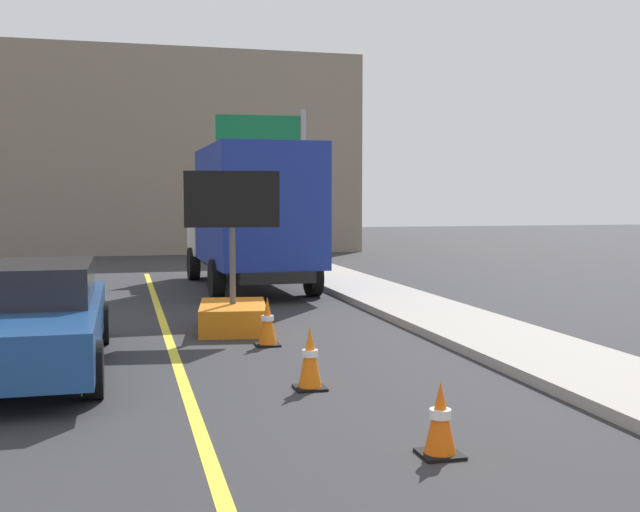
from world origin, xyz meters
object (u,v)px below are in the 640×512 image
object	(u,v)px
highway_guide_sign	(278,161)
traffic_cone_mid_lane	(440,420)
traffic_cone_curbside	(267,322)
arrow_board_trailer	(233,302)
traffic_cone_far_lane	(310,358)
box_truck	(250,214)
pickup_car	(24,317)

from	to	relation	value
highway_guide_sign	traffic_cone_mid_lane	distance (m)	17.89
highway_guide_sign	traffic_cone_curbside	bearing A→B (deg)	-102.12
arrow_board_trailer	highway_guide_sign	xyz separation A→B (m)	(2.92, 10.61, 2.94)
traffic_cone_far_lane	arrow_board_trailer	bearing A→B (deg)	94.03
box_truck	highway_guide_sign	size ratio (longest dim) A/B	1.37
pickup_car	highway_guide_sign	bearing A→B (deg)	65.29
arrow_board_trailer	pickup_car	size ratio (longest dim) A/B	0.53
box_truck	traffic_cone_far_lane	bearing A→B (deg)	-95.42
box_truck	traffic_cone_curbside	world-z (taller)	box_truck
pickup_car	traffic_cone_far_lane	size ratio (longest dim) A/B	6.85
box_truck	traffic_cone_far_lane	world-z (taller)	box_truck
box_truck	traffic_cone_curbside	distance (m)	7.67
traffic_cone_mid_lane	highway_guide_sign	bearing A→B (deg)	83.21
pickup_car	traffic_cone_far_lane	world-z (taller)	pickup_car
highway_guide_sign	traffic_cone_curbside	xyz separation A→B (m)	(-2.61, -12.14, -3.06)
traffic_cone_mid_lane	pickup_car	bearing A→B (deg)	130.83
traffic_cone_mid_lane	traffic_cone_curbside	xyz separation A→B (m)	(-0.52, 5.36, 0.05)
pickup_car	traffic_cone_curbside	world-z (taller)	pickup_car
traffic_cone_curbside	pickup_car	bearing A→B (deg)	-165.83
traffic_cone_mid_lane	traffic_cone_curbside	world-z (taller)	traffic_cone_curbside
arrow_board_trailer	traffic_cone_curbside	bearing A→B (deg)	-78.37
box_truck	pickup_car	xyz separation A→B (m)	(-4.33, -8.31, -1.16)
arrow_board_trailer	traffic_cone_mid_lane	world-z (taller)	arrow_board_trailer
arrow_board_trailer	box_truck	bearing A→B (deg)	77.87
highway_guide_sign	pickup_car	bearing A→B (deg)	-114.71
traffic_cone_mid_lane	traffic_cone_curbside	bearing A→B (deg)	95.57
traffic_cone_curbside	box_truck	bearing A→B (deg)	82.66
pickup_car	traffic_cone_curbside	bearing A→B (deg)	14.17
traffic_cone_far_lane	traffic_cone_curbside	bearing A→B (deg)	89.77
box_truck	traffic_cone_far_lane	xyz separation A→B (m)	(-0.97, -10.24, -1.49)
traffic_cone_far_lane	traffic_cone_curbside	distance (m)	2.78
traffic_cone_far_lane	traffic_cone_curbside	world-z (taller)	traffic_cone_far_lane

